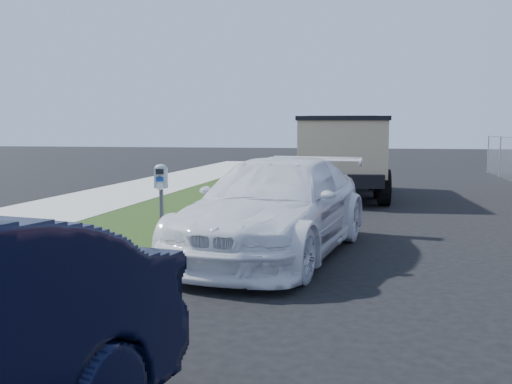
# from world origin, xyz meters

# --- Properties ---
(ground) EXTENTS (120.00, 120.00, 0.00)m
(ground) POSITION_xyz_m (0.00, 0.00, 0.00)
(ground) COLOR black
(ground) RESTS_ON ground
(streetside) EXTENTS (6.12, 50.00, 0.15)m
(streetside) POSITION_xyz_m (-5.57, 2.00, 0.07)
(streetside) COLOR #999991
(streetside) RESTS_ON ground
(parking_meter) EXTENTS (0.20, 0.15, 1.42)m
(parking_meter) POSITION_xyz_m (-2.59, -0.51, 1.17)
(parking_meter) COLOR #3F4247
(parking_meter) RESTS_ON ground
(white_wagon) EXTENTS (3.05, 5.79, 1.60)m
(white_wagon) POSITION_xyz_m (-0.98, 0.58, 0.80)
(white_wagon) COLOR white
(white_wagon) RESTS_ON ground
(dump_truck) EXTENTS (3.04, 6.73, 2.57)m
(dump_truck) POSITION_xyz_m (-0.48, 10.11, 1.45)
(dump_truck) COLOR black
(dump_truck) RESTS_ON ground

